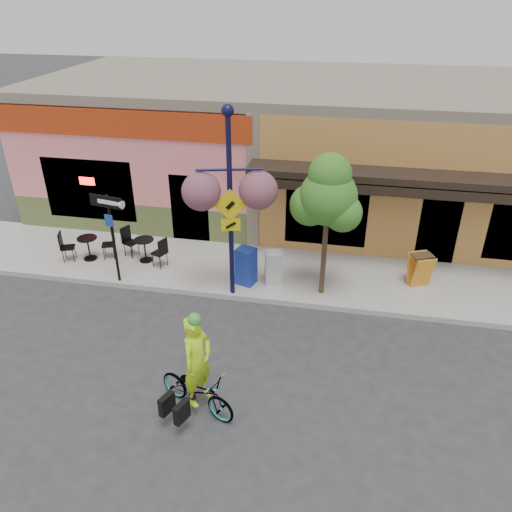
% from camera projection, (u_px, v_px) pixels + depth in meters
% --- Properties ---
extents(ground, '(90.00, 90.00, 0.00)m').
position_uv_depth(ground, '(266.00, 315.00, 12.60)').
color(ground, '#2D2D30').
rests_on(ground, ground).
extents(sidewalk, '(24.00, 3.00, 0.15)m').
position_uv_depth(sidewalk, '(278.00, 273.00, 14.28)').
color(sidewalk, '#9E9B93').
rests_on(sidewalk, ground).
extents(curb, '(24.00, 0.12, 0.15)m').
position_uv_depth(curb, '(269.00, 301.00, 13.04)').
color(curb, '#A8A59E').
rests_on(curb, ground).
extents(building, '(18.20, 8.20, 4.50)m').
position_uv_depth(building, '(302.00, 144.00, 17.95)').
color(building, '#F5797E').
rests_on(building, ground).
extents(bicycle, '(1.84, 1.23, 0.92)m').
position_uv_depth(bicycle, '(197.00, 390.00, 9.65)').
color(bicycle, maroon).
rests_on(bicycle, ground).
extents(cyclist_rider, '(0.69, 0.82, 1.92)m').
position_uv_depth(cyclist_rider, '(198.00, 371.00, 9.40)').
color(cyclist_rider, '#BDF519').
rests_on(cyclist_rider, ground).
extents(lamp_post, '(1.67, 0.99, 4.92)m').
position_uv_depth(lamp_post, '(230.00, 207.00, 12.06)').
color(lamp_post, '#121138').
rests_on(lamp_post, sidewalk).
extents(one_way_sign, '(0.99, 0.39, 2.52)m').
position_uv_depth(one_way_sign, '(113.00, 240.00, 13.17)').
color(one_way_sign, black).
rests_on(one_way_sign, sidewalk).
extents(cafe_set_left, '(1.70, 1.24, 0.92)m').
position_uv_depth(cafe_set_left, '(88.00, 245.00, 14.62)').
color(cafe_set_left, black).
rests_on(cafe_set_left, sidewalk).
extents(cafe_set_right, '(1.71, 1.30, 0.92)m').
position_uv_depth(cafe_set_right, '(145.00, 247.00, 14.52)').
color(cafe_set_right, black).
rests_on(cafe_set_right, sidewalk).
extents(newspaper_box_blue, '(0.58, 0.55, 1.05)m').
position_uv_depth(newspaper_box_blue, '(246.00, 266.00, 13.41)').
color(newspaper_box_blue, '#193299').
rests_on(newspaper_box_blue, sidewalk).
extents(newspaper_box_grey, '(0.53, 0.50, 0.94)m').
position_uv_depth(newspaper_box_grey, '(273.00, 268.00, 13.45)').
color(newspaper_box_grey, '#AFAFAF').
rests_on(newspaper_box_grey, sidewalk).
extents(street_tree, '(1.54, 1.54, 3.84)m').
position_uv_depth(street_tree, '(326.00, 227.00, 12.33)').
color(street_tree, '#3D7A26').
rests_on(street_tree, sidewalk).
extents(sandwich_board, '(0.67, 0.60, 0.93)m').
position_uv_depth(sandwich_board, '(423.00, 273.00, 13.22)').
color(sandwich_board, orange).
rests_on(sandwich_board, sidewalk).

